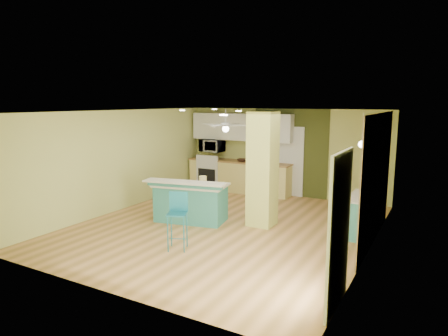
% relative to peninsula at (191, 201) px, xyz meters
% --- Properties ---
extents(floor, '(6.00, 7.00, 0.01)m').
position_rel_peninsula_xyz_m(floor, '(0.89, 0.02, -0.46)').
color(floor, olive).
rests_on(floor, ground).
extents(ceiling, '(6.00, 7.00, 0.01)m').
position_rel_peninsula_xyz_m(ceiling, '(0.89, 0.02, 2.05)').
color(ceiling, white).
rests_on(ceiling, wall_back).
extents(wall_back, '(6.00, 0.01, 2.50)m').
position_rel_peninsula_xyz_m(wall_back, '(0.89, 3.53, 0.79)').
color(wall_back, '#C1C76A').
rests_on(wall_back, floor).
extents(wall_front, '(6.00, 0.01, 2.50)m').
position_rel_peninsula_xyz_m(wall_front, '(0.89, -3.48, 0.79)').
color(wall_front, '#C1C76A').
rests_on(wall_front, floor).
extents(wall_left, '(0.01, 7.00, 2.50)m').
position_rel_peninsula_xyz_m(wall_left, '(-2.12, 0.02, 0.79)').
color(wall_left, '#C1C76A').
rests_on(wall_left, floor).
extents(wall_right, '(0.01, 7.00, 2.50)m').
position_rel_peninsula_xyz_m(wall_right, '(3.89, 0.02, 0.79)').
color(wall_right, '#C1C76A').
rests_on(wall_right, floor).
extents(wood_panel, '(0.02, 3.40, 2.50)m').
position_rel_peninsula_xyz_m(wood_panel, '(3.88, 0.62, 0.79)').
color(wood_panel, '#88694D').
rests_on(wood_panel, floor).
extents(olive_accent, '(2.20, 0.02, 2.50)m').
position_rel_peninsula_xyz_m(olive_accent, '(1.09, 3.51, 0.79)').
color(olive_accent, '#3F471C').
rests_on(olive_accent, floor).
extents(interior_door, '(0.82, 0.05, 2.00)m').
position_rel_peninsula_xyz_m(interior_door, '(1.09, 3.48, 0.54)').
color(interior_door, white).
rests_on(interior_door, floor).
extents(french_door, '(0.04, 1.08, 2.10)m').
position_rel_peninsula_xyz_m(french_door, '(3.86, -2.28, 0.59)').
color(french_door, silver).
rests_on(french_door, floor).
extents(column, '(0.55, 0.55, 2.50)m').
position_rel_peninsula_xyz_m(column, '(1.54, 0.52, 0.79)').
color(column, '#C6CD5F').
rests_on(column, floor).
extents(kitchen_run, '(3.25, 0.63, 0.94)m').
position_rel_peninsula_xyz_m(kitchen_run, '(-0.41, 3.22, 0.01)').
color(kitchen_run, '#EBD97B').
rests_on(kitchen_run, floor).
extents(stove, '(0.76, 0.66, 1.08)m').
position_rel_peninsula_xyz_m(stove, '(-1.36, 3.21, 0.00)').
color(stove, silver).
rests_on(stove, floor).
extents(upper_cabinets, '(3.20, 0.34, 0.80)m').
position_rel_peninsula_xyz_m(upper_cabinets, '(-0.41, 3.34, 1.49)').
color(upper_cabinets, white).
rests_on(upper_cabinets, wall_back).
extents(microwave, '(0.70, 0.48, 0.39)m').
position_rel_peninsula_xyz_m(microwave, '(-1.36, 3.22, 0.89)').
color(microwave, white).
rests_on(microwave, wall_back).
extents(ceiling_fan, '(1.41, 1.41, 0.61)m').
position_rel_peninsula_xyz_m(ceiling_fan, '(-0.21, 2.02, 1.62)').
color(ceiling_fan, silver).
rests_on(ceiling_fan, ceiling).
extents(pendant_lamp, '(0.14, 0.14, 0.69)m').
position_rel_peninsula_xyz_m(pendant_lamp, '(3.54, 0.77, 1.43)').
color(pendant_lamp, silver).
rests_on(pendant_lamp, ceiling).
extents(wall_decor, '(0.03, 0.90, 0.70)m').
position_rel_peninsula_xyz_m(wall_decor, '(3.85, 0.82, 1.09)').
color(wall_decor, brown).
rests_on(wall_decor, wood_panel).
extents(peninsula, '(1.90, 1.30, 0.99)m').
position_rel_peninsula_xyz_m(peninsula, '(0.00, 0.00, 0.00)').
color(peninsula, teal).
rests_on(peninsula, floor).
extents(bar_stool, '(0.46, 0.46, 1.06)m').
position_rel_peninsula_xyz_m(bar_stool, '(0.76, -1.54, 0.25)').
color(bar_stool, '#1C6B7E').
rests_on(bar_stool, floor).
extents(side_counter, '(0.54, 1.26, 0.81)m').
position_rel_peninsula_xyz_m(side_counter, '(3.59, 0.96, -0.05)').
color(side_counter, teal).
rests_on(side_counter, floor).
extents(fruit_bowl, '(0.33, 0.33, 0.08)m').
position_rel_peninsula_xyz_m(fruit_bowl, '(-0.27, 3.17, 0.52)').
color(fruit_bowl, '#392217').
rests_on(fruit_bowl, kitchen_run).
extents(canister, '(0.17, 0.17, 0.17)m').
position_rel_peninsula_xyz_m(canister, '(0.21, 0.19, 0.49)').
color(canister, gold).
rests_on(canister, peninsula).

